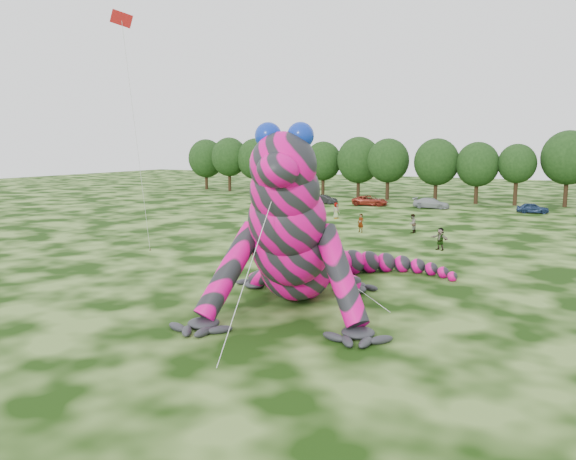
# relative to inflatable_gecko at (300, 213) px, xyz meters

# --- Properties ---
(ground) EXTENTS (240.00, 240.00, 0.00)m
(ground) POSITION_rel_inflatable_gecko_xyz_m (3.32, -0.07, -4.85)
(ground) COLOR #16330A
(ground) RESTS_ON ground
(inflatable_gecko) EXTENTS (21.62, 23.57, 9.71)m
(inflatable_gecko) POSITION_rel_inflatable_gecko_xyz_m (0.00, 0.00, 0.00)
(inflatable_gecko) COLOR #E3057D
(inflatable_gecko) RESTS_ON ground
(flying_kite) EXTENTS (2.77, 4.79, 18.09)m
(flying_kite) POSITION_rel_inflatable_gecko_xyz_m (-15.35, 2.64, 11.03)
(flying_kite) COLOR red
(flying_kite) RESTS_ON ground
(tree_0) EXTENTS (6.91, 6.22, 9.51)m
(tree_0) POSITION_rel_inflatable_gecko_xyz_m (-51.24, 59.17, -0.10)
(tree_0) COLOR black
(tree_0) RESTS_ON ground
(tree_1) EXTENTS (6.74, 6.07, 9.81)m
(tree_1) POSITION_rel_inflatable_gecko_xyz_m (-45.04, 57.98, 0.05)
(tree_1) COLOR black
(tree_1) RESTS_ON ground
(tree_2) EXTENTS (7.04, 6.34, 9.64)m
(tree_2) POSITION_rel_inflatable_gecko_xyz_m (-39.70, 58.69, -0.03)
(tree_2) COLOR black
(tree_2) RESTS_ON ground
(tree_3) EXTENTS (5.81, 5.23, 9.44)m
(tree_3) POSITION_rel_inflatable_gecko_xyz_m (-32.40, 57.00, -0.13)
(tree_3) COLOR black
(tree_3) RESTS_ON ground
(tree_4) EXTENTS (6.22, 5.60, 9.06)m
(tree_4) POSITION_rel_inflatable_gecko_xyz_m (-26.32, 58.64, -0.33)
(tree_4) COLOR black
(tree_4) RESTS_ON ground
(tree_5) EXTENTS (7.16, 6.44, 9.80)m
(tree_5) POSITION_rel_inflatable_gecko_xyz_m (-19.81, 58.37, 0.04)
(tree_5) COLOR black
(tree_5) RESTS_ON ground
(tree_6) EXTENTS (6.52, 5.86, 9.49)m
(tree_6) POSITION_rel_inflatable_gecko_xyz_m (-14.24, 56.62, -0.11)
(tree_6) COLOR black
(tree_6) RESTS_ON ground
(tree_7) EXTENTS (6.68, 6.01, 9.48)m
(tree_7) POSITION_rel_inflatable_gecko_xyz_m (-6.76, 56.73, -0.12)
(tree_7) COLOR black
(tree_7) RESTS_ON ground
(tree_8) EXTENTS (6.14, 5.53, 8.94)m
(tree_8) POSITION_rel_inflatable_gecko_xyz_m (-0.90, 56.92, -0.38)
(tree_8) COLOR black
(tree_8) RESTS_ON ground
(tree_9) EXTENTS (5.27, 4.74, 8.68)m
(tree_9) POSITION_rel_inflatable_gecko_xyz_m (4.38, 57.28, -0.52)
(tree_9) COLOR black
(tree_9) RESTS_ON ground
(tree_10) EXTENTS (7.09, 6.38, 10.50)m
(tree_10) POSITION_rel_inflatable_gecko_xyz_m (10.71, 58.51, 0.40)
(tree_10) COLOR black
(tree_10) RESTS_ON ground
(car_0) EXTENTS (4.34, 2.22, 1.41)m
(car_0) POSITION_rel_inflatable_gecko_xyz_m (-27.71, 49.09, -4.15)
(car_0) COLOR white
(car_0) RESTS_ON ground
(car_1) EXTENTS (3.88, 1.49, 1.26)m
(car_1) POSITION_rel_inflatable_gecko_xyz_m (-20.26, 46.30, -4.22)
(car_1) COLOR black
(car_1) RESTS_ON ground
(car_2) EXTENTS (5.31, 2.96, 1.40)m
(car_2) POSITION_rel_inflatable_gecko_xyz_m (-13.51, 47.16, -4.15)
(car_2) COLOR maroon
(car_2) RESTS_ON ground
(car_3) EXTENTS (4.86, 2.04, 1.40)m
(car_3) POSITION_rel_inflatable_gecko_xyz_m (-5.06, 47.99, -4.15)
(car_3) COLOR #A0A6AB
(car_3) RESTS_ON ground
(car_4) EXTENTS (4.08, 2.29, 1.31)m
(car_4) POSITION_rel_inflatable_gecko_xyz_m (7.54, 48.78, -4.20)
(car_4) COLOR navy
(car_4) RESTS_ON ground
(spectator_4) EXTENTS (0.86, 1.05, 1.86)m
(spectator_4) POSITION_rel_inflatable_gecko_xyz_m (-12.10, 32.23, -3.92)
(spectator_4) COLOR gray
(spectator_4) RESTS_ON ground
(spectator_1) EXTENTS (0.84, 1.01, 1.87)m
(spectator_1) POSITION_rel_inflatable_gecko_xyz_m (-1.15, 25.94, -3.92)
(spectator_1) COLOR gray
(spectator_1) RESTS_ON ground
(spectator_5) EXTENTS (1.80, 1.22, 1.86)m
(spectator_5) POSITION_rel_inflatable_gecko_xyz_m (3.45, 18.28, -3.92)
(spectator_5) COLOR gray
(spectator_5) RESTS_ON ground
(spectator_0) EXTENTS (0.78, 0.62, 1.86)m
(spectator_0) POSITION_rel_inflatable_gecko_xyz_m (-5.73, 23.87, -3.93)
(spectator_0) COLOR gray
(spectator_0) RESTS_ON ground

